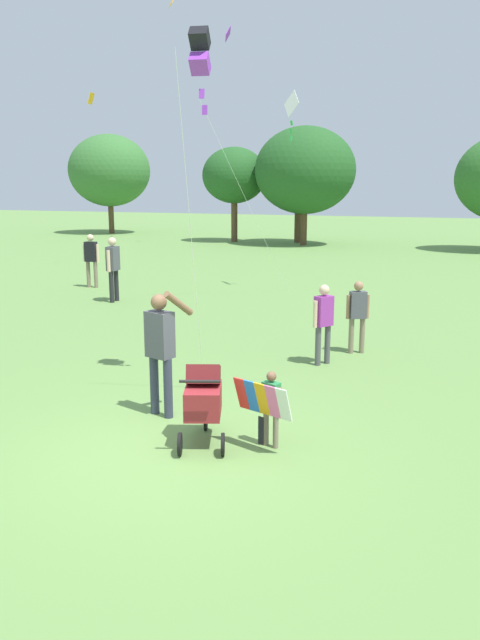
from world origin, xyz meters
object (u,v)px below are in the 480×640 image
Objects in this scene: kite_orange_delta at (288,113)px; person_back_turned at (358,311)px; kite_adult_black at (200,54)px; person_kid_running at (113,264)px; child_with_butterfly_kite at (269,402)px; person_red_shirt at (324,318)px; stroller at (203,396)px; person_sitting_far at (91,256)px; person_adult_flyer at (160,343)px.

kite_orange_delta reaches higher than person_back_turned.
kite_adult_black is 3.02× the size of person_kid_running.
person_red_shirt is at bearing 94.01° from child_with_butterfly_kite.
kite_adult_black is 3.69× the size of person_red_shirt.
kite_adult_black is at bearing -80.67° from kite_orange_delta.
kite_adult_black is at bearing 133.12° from child_with_butterfly_kite.
person_kid_running reaches higher than child_with_butterfly_kite.
kite_orange_delta reaches higher than child_with_butterfly_kite.
stroller is at bearing -77.88° from kite_orange_delta.
person_sitting_far is 2.76m from person_kid_running.
person_red_shirt is (3.00, -7.40, -4.37)m from kite_orange_delta.
person_red_shirt is 1.04× the size of person_back_turned.
child_with_butterfly_kite is 10.69m from person_kid_running.
kite_orange_delta is (-1.55, 9.42, 0.19)m from kite_adult_black.
person_back_turned is (3.42, -6.39, -4.41)m from kite_orange_delta.
kite_adult_black is 9.54m from kite_orange_delta.
person_back_turned is at bearing 58.19° from kite_adult_black.
person_sitting_far is (-8.97, 5.90, 0.13)m from person_red_shirt.
person_kid_running is at bearing 132.58° from child_with_butterfly_kite.
person_sitting_far is at bearing 146.68° from person_red_shirt.
person_adult_flyer is at bearing -91.90° from kite_adult_black.
person_back_turned is (1.88, 3.02, -4.22)m from kite_adult_black.
person_sitting_far is at bearing 133.54° from kite_adult_black.
child_with_butterfly_kite is at bearing -47.42° from person_kid_running.
stroller is 12.54m from kite_orange_delta.
person_kid_running is at bearing 157.86° from person_back_turned.
person_kid_running is (-5.46, 7.36, 0.01)m from person_adult_flyer.
stroller is 0.62× the size of person_kid_running.
person_adult_flyer reaches higher than person_back_turned.
person_adult_flyer is at bearing -113.80° from person_back_turned.
stroller is (-0.82, -0.14, 0.01)m from child_with_butterfly_kite.
person_red_shirt is 1.09m from person_back_turned.
stroller is 0.79× the size of person_back_turned.
kite_orange_delta reaches higher than person_red_shirt.
person_sitting_far is at bearing 152.51° from person_back_turned.
person_adult_flyer is 3.67m from person_red_shirt.
person_adult_flyer is 1.63× the size of stroller.
stroller is 4.95m from kite_adult_black.
person_adult_flyer is 11.89m from person_sitting_far.
stroller is at bearing -65.53° from kite_adult_black.
person_adult_flyer is at bearing -114.10° from person_red_shirt.
person_red_shirt is at bearing -33.32° from person_sitting_far.
person_red_shirt is at bearing -67.95° from kite_orange_delta.
kite_orange_delta is at bearing 102.12° from stroller.
kite_adult_black reaches higher than person_back_turned.
person_kid_running is (-6.40, 8.00, 0.45)m from stroller.
person_adult_flyer is at bearing -51.03° from person_sitting_far.
person_adult_flyer is 1.02× the size of person_kid_running.
child_with_butterfly_kite is 0.66× the size of person_red_shirt.
kite_adult_black reaches higher than person_adult_flyer.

